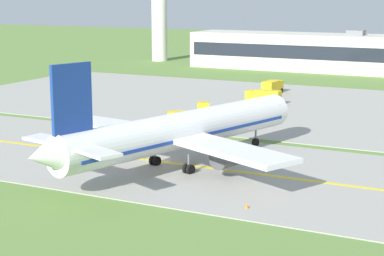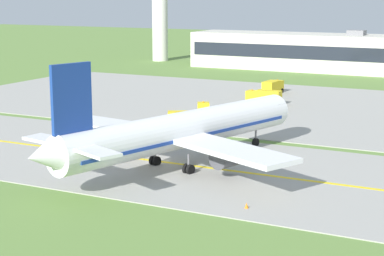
# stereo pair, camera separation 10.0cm
# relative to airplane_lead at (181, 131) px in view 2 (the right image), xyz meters

# --- Properties ---
(ground_plane) EXTENTS (500.00, 500.00, 0.00)m
(ground_plane) POSITION_rel_airplane_lead_xyz_m (-3.52, 0.77, -4.13)
(ground_plane) COLOR olive
(taxiway_strip) EXTENTS (240.00, 28.00, 0.10)m
(taxiway_strip) POSITION_rel_airplane_lead_xyz_m (-3.52, 0.77, -4.08)
(taxiway_strip) COLOR #9E9B93
(taxiway_strip) RESTS_ON ground
(apron_pad) EXTENTS (140.00, 52.00, 0.10)m
(apron_pad) POSITION_rel_airplane_lead_xyz_m (6.48, 42.77, -4.08)
(apron_pad) COLOR #9E9B93
(apron_pad) RESTS_ON ground
(taxiway_centreline) EXTENTS (220.00, 0.60, 0.01)m
(taxiway_centreline) POSITION_rel_airplane_lead_xyz_m (-3.52, 0.77, -4.03)
(taxiway_centreline) COLOR yellow
(taxiway_centreline) RESTS_ON taxiway_strip
(airplane_lead) EXTENTS (31.87, 38.86, 12.70)m
(airplane_lead) POSITION_rel_airplane_lead_xyz_m (0.00, 0.00, 0.00)
(airplane_lead) COLOR white
(airplane_lead) RESTS_ON ground
(service_truck_baggage) EXTENTS (6.62, 4.77, 2.59)m
(service_truck_baggage) POSITION_rel_airplane_lead_xyz_m (-11.45, 26.96, -2.95)
(service_truck_baggage) COLOR yellow
(service_truck_baggage) RESTS_ON ground
(service_truck_fuel) EXTENTS (2.68, 6.13, 2.60)m
(service_truck_fuel) POSITION_rel_airplane_lead_xyz_m (-8.85, 55.28, -2.60)
(service_truck_fuel) COLOR yellow
(service_truck_fuel) RESTS_ON ground
(service_truck_catering) EXTENTS (6.02, 2.41, 2.60)m
(service_truck_catering) POSITION_rel_airplane_lead_xyz_m (-6.04, 42.76, -2.60)
(service_truck_catering) COLOR yellow
(service_truck_catering) RESTS_ON ground
(terminal_building) EXTENTS (59.02, 14.04, 10.19)m
(terminal_building) POSITION_rel_airplane_lead_xyz_m (-14.59, 97.61, 0.38)
(terminal_building) COLOR beige
(terminal_building) RESTS_ON ground
(control_tower) EXTENTS (7.60, 7.60, 26.37)m
(control_tower) POSITION_rel_airplane_lead_xyz_m (-58.82, 100.76, 11.78)
(control_tower) COLOR silver
(control_tower) RESTS_ON ground
(traffic_cone_near_edge) EXTENTS (0.44, 0.44, 0.60)m
(traffic_cone_near_edge) POSITION_rel_airplane_lead_xyz_m (11.92, -10.26, -3.83)
(traffic_cone_near_edge) COLOR orange
(traffic_cone_near_edge) RESTS_ON ground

